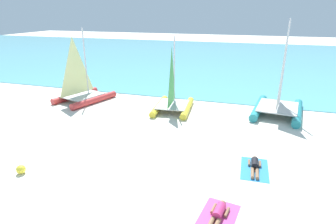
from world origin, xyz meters
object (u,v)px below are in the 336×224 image
(towel_left, at_px, (217,219))
(sunbather_left, at_px, (218,214))
(sunbather_right, at_px, (255,165))
(sailboat_teal, at_px, (279,102))
(towel_right, at_px, (254,169))
(sailboat_red, at_px, (83,91))
(beach_ball, at_px, (21,169))
(sailboat_yellow, at_px, (173,100))

(towel_left, distance_m, sunbather_left, 0.14)
(towel_left, xyz_separation_m, sunbather_right, (1.03, 3.52, 0.13))
(sailboat_teal, distance_m, towel_right, 7.34)
(towel_left, height_order, towel_right, same)
(sunbather_left, distance_m, sunbather_right, 3.61)
(towel_left, bearing_deg, sailboat_red, 139.30)
(sunbather_left, distance_m, beach_ball, 7.88)
(sunbather_right, bearing_deg, towel_right, -90.00)
(sailboat_yellow, bearing_deg, towel_left, -71.39)
(sunbather_right, bearing_deg, sailboat_teal, 78.72)
(sailboat_red, bearing_deg, beach_ball, -54.25)
(sunbather_left, relative_size, beach_ball, 4.34)
(towel_right, bearing_deg, sunbather_left, -106.80)
(sailboat_red, xyz_separation_m, towel_right, (11.99, -5.97, -0.75))
(sailboat_red, bearing_deg, sunbather_right, -9.18)
(sailboat_teal, distance_m, beach_ball, 14.44)
(towel_left, xyz_separation_m, beach_ball, (-7.86, 0.30, 0.17))
(sailboat_yellow, distance_m, beach_ball, 9.81)
(sunbather_left, height_order, beach_ball, beach_ball)
(sailboat_yellow, height_order, beach_ball, sailboat_yellow)
(sunbather_left, xyz_separation_m, beach_ball, (-7.87, 0.23, 0.05))
(sailboat_red, distance_m, sunbather_right, 13.37)
(sailboat_teal, relative_size, sailboat_yellow, 1.22)
(sunbather_right, bearing_deg, sailboat_red, 151.58)
(towel_left, relative_size, beach_ball, 5.26)
(towel_left, height_order, sunbather_right, sunbather_right)
(sailboat_teal, height_order, sailboat_red, sailboat_teal)
(sailboat_red, distance_m, sunbather_left, 14.43)
(sailboat_red, bearing_deg, towel_left, -23.67)
(towel_left, bearing_deg, sailboat_yellow, 114.43)
(sailboat_teal, relative_size, sunbather_right, 3.66)
(sailboat_yellow, bearing_deg, towel_right, -54.10)
(sailboat_yellow, xyz_separation_m, sunbather_left, (4.28, -9.35, -0.57))
(sailboat_teal, relative_size, towel_right, 3.01)
(towel_left, bearing_deg, sailboat_teal, 78.50)
(towel_left, relative_size, sunbather_right, 1.21)
(towel_right, bearing_deg, sailboat_teal, 81.04)
(beach_ball, bearing_deg, towel_right, 19.55)
(sailboat_red, bearing_deg, sailboat_yellow, 16.93)
(sunbather_left, xyz_separation_m, sunbather_right, (1.02, 3.46, 0.00))
(sailboat_red, relative_size, sunbather_left, 3.24)
(sailboat_yellow, xyz_separation_m, towel_left, (4.27, -9.41, -0.69))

